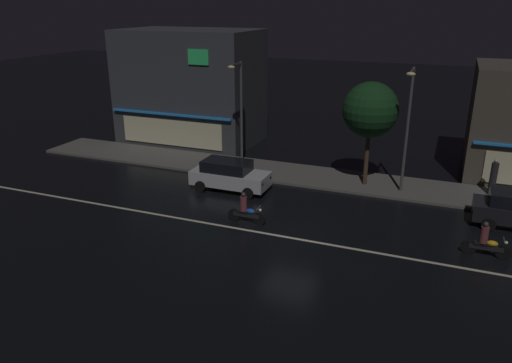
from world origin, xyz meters
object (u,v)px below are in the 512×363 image
Objects in this scene: streetlamp_mid at (408,121)px; pedestrian_on_sidewalk at (493,178)px; motorcycle_trailing_far at (245,210)px; parked_car_trailing at (229,175)px; streetlamp_west at (240,105)px; motorcycle_opposite_lane at (486,242)px.

streetlamp_mid is 5.67m from pedestrian_on_sidewalk.
motorcycle_trailing_far is at bearing -134.95° from streetlamp_mid.
parked_car_trailing is at bearing 116.09° from motorcycle_trailing_far.
streetlamp_west reaches higher than pedestrian_on_sidewalk.
parked_car_trailing is (-8.92, -2.72, -3.23)m from streetlamp_mid.
streetlamp_mid is 3.36× the size of pedestrian_on_sidewalk.
parked_car_trailing is 2.26× the size of motorcycle_trailing_far.
streetlamp_mid reaches higher than motorcycle_opposite_lane.
pedestrian_on_sidewalk is 7.34m from motorcycle_opposite_lane.
streetlamp_west is at bearing 105.34° from parked_car_trailing.
streetlamp_mid is at bearing 36.77° from motorcycle_trailing_far.
streetlamp_mid is (10.05, -1.39, 0.15)m from streetlamp_west.
motorcycle_opposite_lane is at bearing -4.88° from motorcycle_trailing_far.
streetlamp_mid is at bearing -7.85° from streetlamp_west.
motorcycle_trailing_far is (3.65, -7.79, -3.31)m from streetlamp_west.
streetlamp_mid is 3.50× the size of motorcycle_opposite_lane.
pedestrian_on_sidewalk is 1.04× the size of motorcycle_trailing_far.
motorcycle_trailing_far is at bearing -64.91° from streetlamp_west.
motorcycle_trailing_far is at bearing -55.64° from parked_car_trailing.
motorcycle_opposite_lane is 10.41m from motorcycle_trailing_far.
streetlamp_mid reaches higher than streetlamp_west.
streetlamp_west is 1.48× the size of parked_car_trailing.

